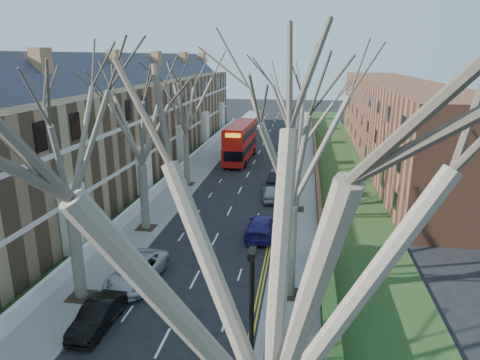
% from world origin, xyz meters
% --- Properties ---
extents(pavement_left, '(3.00, 102.00, 0.12)m').
position_xyz_m(pavement_left, '(-6.00, 39.00, 0.06)').
color(pavement_left, slate).
rests_on(pavement_left, ground).
extents(pavement_right, '(3.00, 102.00, 0.12)m').
position_xyz_m(pavement_right, '(6.00, 39.00, 0.06)').
color(pavement_right, slate).
rests_on(pavement_right, ground).
extents(terrace_left, '(9.70, 78.00, 13.60)m').
position_xyz_m(terrace_left, '(-13.65, 31.00, 5.53)').
color(terrace_left, olive).
rests_on(terrace_left, ground).
extents(flats_right, '(13.97, 54.00, 10.00)m').
position_xyz_m(flats_right, '(17.46, 43.00, 4.98)').
color(flats_right, brown).
rests_on(flats_right, ground).
extents(wall_hedge_right, '(0.70, 24.00, 1.80)m').
position_xyz_m(wall_hedge_right, '(7.70, 2.00, 1.12)').
color(wall_hedge_right, '#513822').
rests_on(wall_hedge_right, ground).
extents(front_wall_left, '(0.30, 78.00, 1.00)m').
position_xyz_m(front_wall_left, '(-7.65, 31.00, 0.62)').
color(front_wall_left, white).
rests_on(front_wall_left, ground).
extents(grass_verge_right, '(6.00, 102.00, 0.06)m').
position_xyz_m(grass_verge_right, '(10.50, 39.00, 0.15)').
color(grass_verge_right, '#1B3A15').
rests_on(grass_verge_right, ground).
extents(tree_left_mid, '(10.50, 10.50, 14.71)m').
position_xyz_m(tree_left_mid, '(-5.70, 6.00, 9.56)').
color(tree_left_mid, brown).
rests_on(tree_left_mid, ground).
extents(tree_left_far, '(10.15, 10.15, 14.22)m').
position_xyz_m(tree_left_far, '(-5.70, 16.00, 9.24)').
color(tree_left_far, brown).
rests_on(tree_left_far, ground).
extents(tree_left_dist, '(10.50, 10.50, 14.71)m').
position_xyz_m(tree_left_dist, '(-5.70, 28.00, 9.56)').
color(tree_left_dist, brown).
rests_on(tree_left_dist, ground).
extents(tree_right_near, '(10.85, 10.85, 15.20)m').
position_xyz_m(tree_right_near, '(5.70, -6.00, 9.86)').
color(tree_right_near, brown).
rests_on(tree_right_near, ground).
extents(tree_right_mid, '(10.50, 10.50, 14.71)m').
position_xyz_m(tree_right_mid, '(5.70, 8.00, 9.56)').
color(tree_right_mid, brown).
rests_on(tree_right_mid, ground).
extents(tree_right_far, '(10.15, 10.15, 14.22)m').
position_xyz_m(tree_right_far, '(5.70, 22.00, 9.24)').
color(tree_right_far, brown).
rests_on(tree_right_far, ground).
extents(double_decker_bus, '(3.09, 11.19, 4.64)m').
position_xyz_m(double_decker_bus, '(-1.89, 39.67, 2.29)').
color(double_decker_bus, red).
rests_on(double_decker_bus, ground).
extents(car_left_mid, '(1.52, 4.02, 1.31)m').
position_xyz_m(car_left_mid, '(-3.56, 3.68, 0.66)').
color(car_left_mid, black).
rests_on(car_left_mid, ground).
extents(car_left_far, '(2.64, 5.32, 1.45)m').
position_xyz_m(car_left_far, '(-3.31, 8.20, 0.72)').
color(car_left_far, '#AEAEB4').
rests_on(car_left_far, ground).
extents(car_right_near, '(2.31, 5.18, 1.48)m').
position_xyz_m(car_right_near, '(3.32, 16.24, 0.74)').
color(car_right_near, navy).
rests_on(car_right_near, ground).
extents(car_right_mid, '(2.07, 4.21, 1.38)m').
position_xyz_m(car_right_mid, '(3.32, 24.52, 0.69)').
color(car_right_mid, '#96979E').
rests_on(car_right_mid, ground).
extents(car_right_far, '(2.06, 4.94, 1.59)m').
position_xyz_m(car_right_far, '(3.70, 29.15, 0.79)').
color(car_right_far, black).
rests_on(car_right_far, ground).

